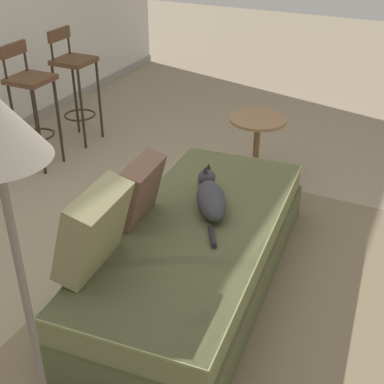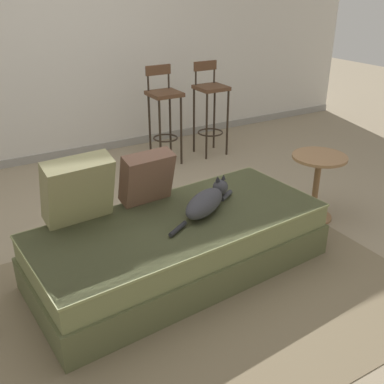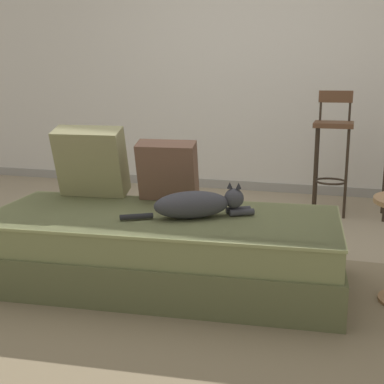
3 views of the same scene
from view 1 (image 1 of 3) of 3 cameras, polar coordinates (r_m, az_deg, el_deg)
name	(u,v)px [view 1 (image 1 of 3)]	position (r m, az deg, el deg)	size (l,w,h in m)	color
ground_plane	(140,263)	(3.48, -5.58, -7.54)	(16.00, 16.00, 0.00)	gray
area_rug	(242,294)	(3.24, 5.33, -10.75)	(2.69, 1.98, 0.01)	#75664C
couch	(196,253)	(3.20, 0.45, -6.54)	(2.06, 1.03, 0.40)	brown
throw_pillow_corner	(93,230)	(2.68, -10.49, -4.02)	(0.45, 0.30, 0.46)	#847F56
throw_pillow_middle	(138,190)	(3.07, -5.77, 0.19)	(0.38, 0.25, 0.38)	brown
cat	(211,198)	(3.21, 2.00, -0.59)	(0.68, 0.41, 0.19)	#333338
bar_stool_near_window	(31,95)	(4.60, -16.79, 9.89)	(0.32, 0.32, 1.04)	#2D2319
bar_stool_by_doorway	(74,77)	(5.02, -12.45, 11.88)	(0.32, 0.32, 1.03)	#2D2319
side_table	(257,141)	(4.24, 6.91, 5.39)	(0.44, 0.44, 0.56)	olive
floor_lamp	(0,171)	(1.63, -19.83, 2.16)	(0.32, 0.32, 1.66)	slate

